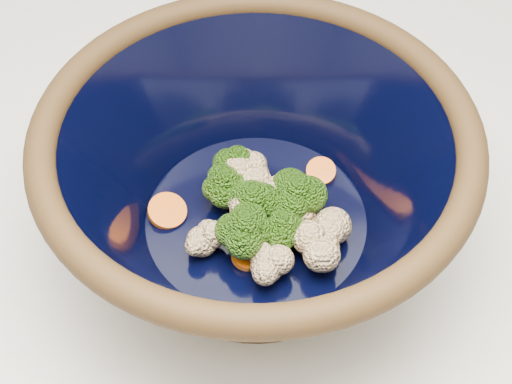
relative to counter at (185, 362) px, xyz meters
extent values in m
cube|color=white|center=(0.00, 0.00, 0.00)|extent=(1.20, 1.20, 0.90)
cylinder|color=black|center=(0.10, -0.10, 0.46)|extent=(0.20, 0.20, 0.01)
torus|color=black|center=(0.10, -0.10, 0.59)|extent=(0.33, 0.33, 0.02)
cylinder|color=black|center=(0.10, -0.10, 0.48)|extent=(0.19, 0.19, 0.00)
cylinder|color=#608442|center=(0.12, -0.13, 0.49)|extent=(0.01, 0.01, 0.02)
ellipsoid|color=#3B7215|center=(0.12, -0.13, 0.51)|extent=(0.03, 0.03, 0.03)
cylinder|color=#608442|center=(0.09, -0.14, 0.49)|extent=(0.01, 0.01, 0.02)
ellipsoid|color=#3B7215|center=(0.09, -0.14, 0.52)|extent=(0.04, 0.04, 0.04)
cylinder|color=#608442|center=(0.09, -0.06, 0.49)|extent=(0.01, 0.01, 0.02)
ellipsoid|color=#3B7215|center=(0.09, -0.06, 0.51)|extent=(0.04, 0.04, 0.03)
cylinder|color=#608442|center=(0.13, -0.10, 0.49)|extent=(0.01, 0.01, 0.02)
ellipsoid|color=#3B7215|center=(0.13, -0.10, 0.52)|extent=(0.04, 0.04, 0.04)
cylinder|color=#608442|center=(0.08, -0.09, 0.49)|extent=(0.01, 0.01, 0.02)
ellipsoid|color=#3B7215|center=(0.08, -0.09, 0.51)|extent=(0.04, 0.04, 0.03)
cylinder|color=#608442|center=(0.10, -0.11, 0.49)|extent=(0.01, 0.01, 0.02)
ellipsoid|color=#3B7215|center=(0.10, -0.11, 0.52)|extent=(0.04, 0.04, 0.03)
sphere|color=beige|center=(0.11, -0.16, 0.50)|extent=(0.03, 0.03, 0.03)
sphere|color=beige|center=(0.10, -0.07, 0.50)|extent=(0.03, 0.03, 0.03)
sphere|color=beige|center=(0.06, -0.14, 0.50)|extent=(0.03, 0.03, 0.03)
sphere|color=beige|center=(0.09, -0.06, 0.50)|extent=(0.03, 0.03, 0.03)
sphere|color=beige|center=(0.15, -0.15, 0.50)|extent=(0.03, 0.03, 0.03)
sphere|color=beige|center=(0.10, -0.10, 0.50)|extent=(0.03, 0.03, 0.03)
sphere|color=beige|center=(0.16, -0.13, 0.50)|extent=(0.03, 0.03, 0.03)
sphere|color=beige|center=(0.14, -0.11, 0.50)|extent=(0.03, 0.03, 0.03)
sphere|color=beige|center=(0.13, -0.10, 0.50)|extent=(0.03, 0.03, 0.03)
cylinder|color=orange|center=(0.09, -0.15, 0.49)|extent=(0.02, 0.02, 0.01)
cylinder|color=orange|center=(0.13, -0.12, 0.49)|extent=(0.03, 0.03, 0.01)
cylinder|color=orange|center=(0.16, -0.06, 0.49)|extent=(0.03, 0.03, 0.01)
cylinder|color=orange|center=(0.03, -0.10, 0.49)|extent=(0.03, 0.03, 0.01)
camera|label=1|loc=(0.09, -0.47, 0.96)|focal=50.00mm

